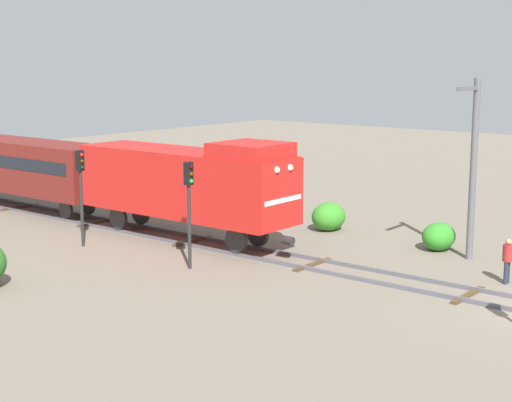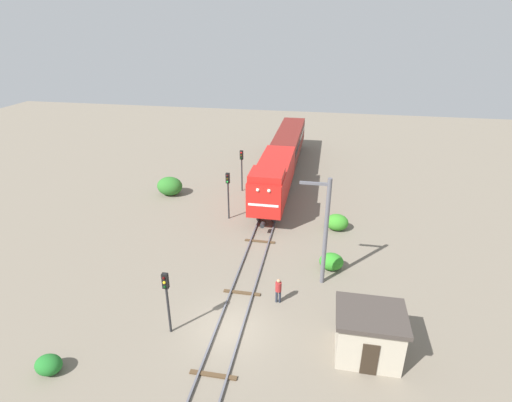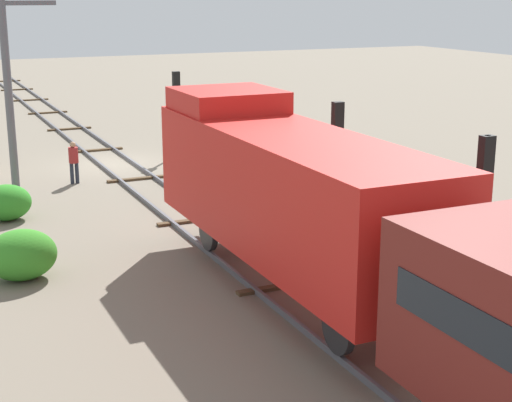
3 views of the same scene
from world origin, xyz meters
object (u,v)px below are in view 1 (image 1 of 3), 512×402
worker_near_track (508,257)px  locomotive (188,181)px  traffic_signal_far (81,180)px  traffic_signal_mid (189,195)px  passenger_car_leading (14,163)px  catenary_mast (473,164)px

worker_near_track → locomotive: bearing=162.4°
locomotive → traffic_signal_far: size_ratio=2.72×
locomotive → worker_near_track: bearing=-80.2°
traffic_signal_mid → locomotive: bearing=44.3°
passenger_car_leading → traffic_signal_far: size_ratio=3.28×
traffic_signal_mid → catenary_mast: 11.58m
passenger_car_leading → catenary_mast: catenary_mast is taller
catenary_mast → passenger_car_leading: bearing=101.3°
passenger_car_leading → traffic_signal_mid: (-3.40, -16.65, 0.43)m
worker_near_track → traffic_signal_far: bearing=172.1°
traffic_signal_far → worker_near_track: size_ratio=2.51×
traffic_signal_mid → catenary_mast: bearing=-43.8°
passenger_car_leading → traffic_signal_mid: bearing=-101.5°
passenger_car_leading → catenary_mast: size_ratio=1.88×
locomotive → traffic_signal_mid: locomotive is taller
worker_near_track → catenary_mast: 4.70m
traffic_signal_mid → traffic_signal_far: bearing=91.8°
traffic_signal_far → traffic_signal_mid: bearing=-88.2°
passenger_car_leading → worker_near_track: bearing=-85.0°
locomotive → traffic_signal_mid: 4.75m
traffic_signal_far → worker_near_track: bearing=-70.5°
locomotive → passenger_car_leading: locomotive is taller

